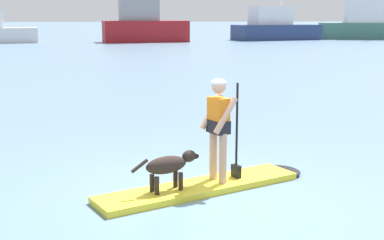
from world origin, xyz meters
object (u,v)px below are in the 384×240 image
Objects in this scene: paddleboard at (212,185)px; dog at (169,165)px; person_paddler at (219,123)px; moored_boat_far_port at (377,25)px; moored_boat_outer at (275,27)px; moored_boat_far_starboard at (144,25)px.

dog is at bearing -155.16° from paddleboard.
paddleboard is 0.87m from dog.
dog is at bearing -155.16° from person_paddler.
moored_boat_far_port is (25.67, 48.31, 0.56)m from person_paddler.
moored_boat_outer is (14.09, 47.80, 1.29)m from paddleboard.
paddleboard is 0.98m from person_paddler.
moored_boat_far_starboard is 25.89m from moored_boat_far_port.
person_paddler is 0.16× the size of moored_boat_far_starboard.
moored_boat_far_port is at bearing 61.47° from dog.
moored_boat_far_port is (26.46, 48.67, 1.10)m from dog.
person_paddler is 54.71m from moored_boat_far_port.
moored_boat_far_starboard is at bearing 88.97° from dog.
paddleboard is 0.35× the size of moored_boat_far_starboard.
moored_boat_far_starboard is (0.13, 44.84, 1.58)m from paddleboard.
moored_boat_far_starboard is at bearing 89.98° from person_paddler.
dog is at bearing -91.03° from moored_boat_far_starboard.
moored_boat_far_port is (11.69, 0.56, 0.24)m from moored_boat_outer.
moored_boat_far_starboard is 0.87× the size of moored_boat_outer.
moored_boat_outer is at bearing 73.68° from person_paddler.
moored_boat_outer reaches higher than moored_boat_far_starboard.
moored_boat_outer reaches higher than person_paddler.
paddleboard is 0.27× the size of moored_boat_far_port.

